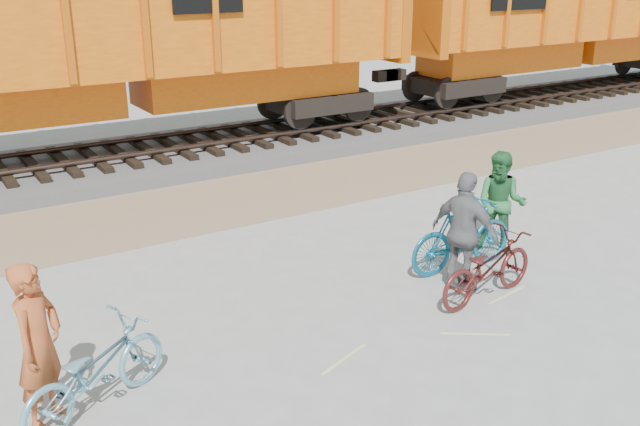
# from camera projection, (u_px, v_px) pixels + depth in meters

# --- Properties ---
(ground) EXTENTS (120.00, 120.00, 0.00)m
(ground) POSITION_uv_depth(u_px,v_px,m) (371.00, 313.00, 9.84)
(ground) COLOR #9E9E99
(ground) RESTS_ON ground
(gravel_strip) EXTENTS (120.00, 3.00, 0.02)m
(gravel_strip) POSITION_uv_depth(u_px,v_px,m) (209.00, 204.00, 14.22)
(gravel_strip) COLOR #937D5B
(gravel_strip) RESTS_ON ground
(ballast_bed) EXTENTS (120.00, 4.00, 0.30)m
(ballast_bed) POSITION_uv_depth(u_px,v_px,m) (148.00, 158.00, 16.96)
(ballast_bed) COLOR slate
(ballast_bed) RESTS_ON ground
(track) EXTENTS (120.00, 2.60, 0.24)m
(track) POSITION_uv_depth(u_px,v_px,m) (147.00, 145.00, 16.85)
(track) COLOR black
(track) RESTS_ON ballast_bed
(hopper_car_center) EXTENTS (14.00, 3.13, 4.65)m
(hopper_car_center) POSITION_uv_depth(u_px,v_px,m) (123.00, 36.00, 15.83)
(hopper_car_center) COLOR black
(hopper_car_center) RESTS_ON track
(hopper_car_right) EXTENTS (14.00, 3.13, 4.65)m
(hopper_car_right) POSITION_uv_depth(u_px,v_px,m) (572.00, 12.00, 23.37)
(hopper_car_right) COLOR black
(hopper_car_right) RESTS_ON track
(bicycle_blue) EXTENTS (1.97, 1.35, 0.98)m
(bicycle_blue) POSITION_uv_depth(u_px,v_px,m) (95.00, 371.00, 7.57)
(bicycle_blue) COLOR #6AA5BB
(bicycle_blue) RESTS_ON ground
(bicycle_teal) EXTENTS (1.94, 0.66, 1.15)m
(bicycle_teal) POSITION_uv_depth(u_px,v_px,m) (462.00, 236.00, 11.05)
(bicycle_teal) COLOR #105C7A
(bicycle_teal) RESTS_ON ground
(bicycle_maroon) EXTENTS (1.93, 0.86, 0.98)m
(bicycle_maroon) POSITION_uv_depth(u_px,v_px,m) (487.00, 267.00, 10.11)
(bicycle_maroon) COLOR #501A18
(bicycle_maroon) RESTS_ON ground
(person_solo) EXTENTS (0.76, 0.78, 1.81)m
(person_solo) POSITION_uv_depth(u_px,v_px,m) (39.00, 345.00, 7.26)
(person_solo) COLOR #AC4D24
(person_solo) RESTS_ON ground
(person_man) EXTENTS (1.02, 1.06, 1.73)m
(person_man) POSITION_uv_depth(u_px,v_px,m) (501.00, 203.00, 11.61)
(person_man) COLOR #276735
(person_man) RESTS_ON ground
(person_woman) EXTENTS (0.72, 1.14, 1.81)m
(person_woman) POSITION_uv_depth(u_px,v_px,m) (465.00, 233.00, 10.24)
(person_woman) COLOR slate
(person_woman) RESTS_ON ground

